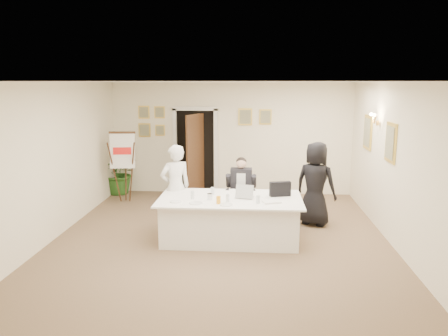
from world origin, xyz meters
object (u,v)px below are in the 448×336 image
at_px(oj_glass, 218,200).
at_px(steel_jug, 210,197).
at_px(standing_man, 176,187).
at_px(paper_stack, 272,202).
at_px(conference_table, 230,219).
at_px(seated_man, 241,190).
at_px(standing_woman, 316,184).
at_px(laptop, 245,190).
at_px(flip_chart, 124,170).
at_px(laptop_bag, 280,189).
at_px(potted_palm, 120,172).

distance_m(oj_glass, steel_jug, 0.30).
height_order(standing_man, paper_stack, standing_man).
height_order(conference_table, oj_glass, oj_glass).
bearing_deg(seated_man, steel_jug, -117.12).
height_order(paper_stack, oj_glass, oj_glass).
xyz_separation_m(standing_woman, laptop, (-1.37, -0.93, 0.08)).
height_order(conference_table, laptop, laptop).
distance_m(conference_table, flip_chart, 3.54).
xyz_separation_m(laptop, paper_stack, (0.47, -0.31, -0.12)).
relative_size(conference_table, laptop, 7.39).
bearing_deg(flip_chart, laptop, -38.37).
xyz_separation_m(laptop, oj_glass, (-0.43, -0.44, -0.07)).
bearing_deg(steel_jug, seated_man, 65.33).
bearing_deg(conference_table, laptop_bag, 12.18).
bearing_deg(laptop, laptop_bag, 23.78).
height_order(seated_man, laptop, seated_man).
relative_size(conference_table, paper_stack, 8.60).
bearing_deg(potted_palm, conference_table, -46.30).
bearing_deg(standing_man, paper_stack, 125.16).
relative_size(laptop, steel_jug, 3.11).
bearing_deg(flip_chart, potted_palm, 114.11).
bearing_deg(standing_woman, laptop, 62.88).
relative_size(standing_man, potted_palm, 1.47).
xyz_separation_m(potted_palm, laptop_bag, (3.86, -2.92, 0.35)).
bearing_deg(standing_woman, flip_chart, 11.20).
distance_m(standing_woman, oj_glass, 2.26).
xyz_separation_m(conference_table, laptop_bag, (0.89, 0.19, 0.51)).
distance_m(conference_table, standing_man, 1.27).
xyz_separation_m(standing_man, oj_glass, (0.90, -0.91, 0.02)).
bearing_deg(paper_stack, potted_palm, 137.71).
relative_size(flip_chart, steel_jug, 14.94).
bearing_deg(oj_glass, potted_palm, 128.66).
xyz_separation_m(conference_table, paper_stack, (0.72, -0.25, 0.40)).
bearing_deg(paper_stack, flip_chart, 142.30).
height_order(oj_glass, steel_jug, oj_glass).
height_order(conference_table, paper_stack, paper_stack).
relative_size(seated_man, standing_woman, 0.81).
bearing_deg(seated_man, laptop_bag, -49.27).
xyz_separation_m(flip_chart, standing_man, (1.55, -1.82, 0.06)).
height_order(laptop_bag, steel_jug, laptop_bag).
xyz_separation_m(conference_table, laptop, (0.26, 0.06, 0.52)).
distance_m(paper_stack, steel_jug, 1.07).
bearing_deg(laptop_bag, standing_woman, 32.58).
distance_m(conference_table, laptop_bag, 1.05).
bearing_deg(standing_man, standing_woman, 158.11).
distance_m(laptop, steel_jug, 0.64).
bearing_deg(conference_table, seated_man, 80.38).
bearing_deg(laptop_bag, laptop, 177.74).
bearing_deg(steel_jug, standing_man, 137.44).
distance_m(seated_man, laptop_bag, 1.09).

